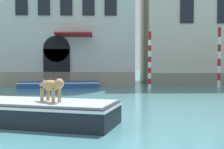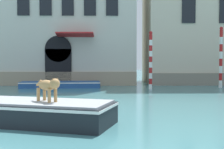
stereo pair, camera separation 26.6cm
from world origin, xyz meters
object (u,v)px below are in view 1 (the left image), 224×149
Objects in this scene: boat_moored_near_palazzo at (59,84)px; mooring_pole_1 at (219,57)px; mooring_pole_0 at (150,60)px; dog_on_deck at (52,86)px; boat_foreground at (22,111)px.

mooring_pole_1 is (11.68, -0.30, 2.00)m from boat_moored_near_palazzo.
dog_on_deck is at bearing -112.31° from mooring_pole_0.
boat_foreground is 1.08× the size of boat_moored_near_palazzo.
mooring_pole_0 is (5.77, 11.13, 1.61)m from boat_foreground.
mooring_pole_0 is at bearing -164.21° from mooring_pole_1.
dog_on_deck is 0.22× the size of mooring_pole_0.
mooring_pole_0 is at bearing -19.44° from boat_moored_near_palazzo.
boat_moored_near_palazzo is 1.33× the size of mooring_pole_1.
mooring_pole_1 reaches higher than boat_foreground.
boat_foreground is at bearing -131.31° from mooring_pole_1.
boat_foreground is 12.95m from boat_moored_near_palazzo.
mooring_pole_1 is at bearing -5.01° from boat_moored_near_palazzo.
boat_moored_near_palazzo is (-1.60, 13.37, -0.98)m from dog_on_deck.
boat_moored_near_palazzo is (-0.57, 12.94, -0.15)m from boat_foreground.
boat_moored_near_palazzo is at bearing 109.55° from boat_foreground.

